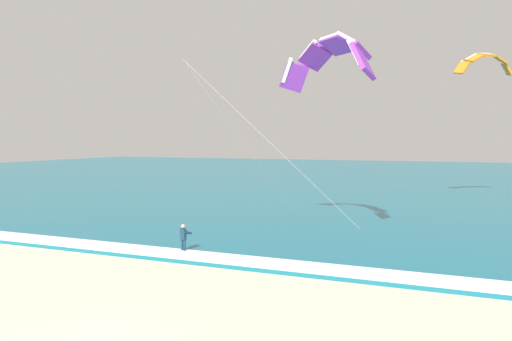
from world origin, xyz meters
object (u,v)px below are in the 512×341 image
kite_primary (330,57)px  kite_distant (486,62)px  surfboard (183,254)px  kitesurfer (184,238)px

kite_primary → kite_distant: bearing=63.1°
surfboard → kite_distant: bearing=58.9°
surfboard → kite_primary: (6.43, 7.32, 11.49)m
surfboard → kitesurfer: size_ratio=0.87×
kitesurfer → kite_primary: 14.37m
kitesurfer → kite_distant: bearing=58.9°
kite_primary → surfboard: bearing=-131.3°
surfboard → kitesurfer: 0.91m
kitesurfer → kite_primary: bearing=48.7°
kite_distant → surfboard: bearing=-121.1°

